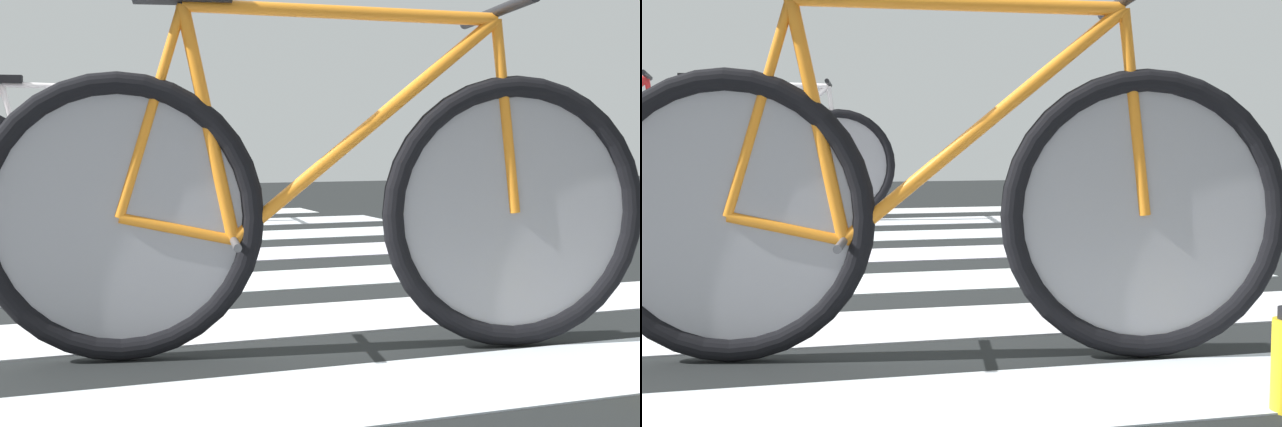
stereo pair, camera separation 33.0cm
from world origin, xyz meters
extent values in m
cube|color=silver|center=(0.08, 2.20, 0.02)|extent=(5.20, 0.44, 0.00)
torus|color=black|center=(0.52, -1.15, 0.38)|extent=(0.71, 0.20, 0.72)
torus|color=black|center=(1.52, -1.35, 0.38)|extent=(0.71, 0.20, 0.72)
cylinder|color=gray|center=(0.52, -1.15, 0.38)|extent=(0.60, 0.13, 0.61)
cylinder|color=gray|center=(1.52, -1.35, 0.38)|extent=(0.60, 0.13, 0.61)
cylinder|color=orange|center=(1.07, -1.26, 0.89)|extent=(0.79, 0.19, 0.05)
cylinder|color=orange|center=(1.12, -1.27, 0.60)|extent=(0.69, 0.17, 0.59)
cylinder|color=orange|center=(0.73, -1.19, 0.61)|extent=(0.16, 0.06, 0.59)
cylinder|color=orange|center=(0.65, -1.17, 0.35)|extent=(0.29, 0.08, 0.09)
cylinder|color=orange|center=(0.60, -1.16, 0.64)|extent=(0.19, 0.06, 0.53)
cylinder|color=orange|center=(1.49, -1.34, 0.63)|extent=(0.09, 0.05, 0.50)
cylinder|color=black|center=(1.46, -1.34, 0.90)|extent=(0.13, 0.52, 0.03)
cylinder|color=#4C4C51|center=(0.79, -1.20, 0.32)|extent=(0.09, 0.34, 0.02)
torus|color=black|center=(0.11, 1.83, 0.38)|extent=(0.72, 0.08, 0.72)
cylinder|color=gray|center=(0.11, 1.83, 0.38)|extent=(0.61, 0.02, 0.61)
cylinder|color=red|center=(0.08, 1.83, 0.63)|extent=(0.09, 0.03, 0.50)
cylinder|color=black|center=(0.05, 1.83, 0.90)|extent=(0.04, 0.52, 0.03)
torus|color=black|center=(0.14, 2.48, 0.38)|extent=(0.72, 0.15, 0.72)
torus|color=black|center=(1.15, 2.34, 0.38)|extent=(0.72, 0.15, 0.72)
cylinder|color=gray|center=(0.14, 2.48, 0.38)|extent=(0.60, 0.08, 0.61)
cylinder|color=gray|center=(1.15, 2.34, 0.38)|extent=(0.60, 0.08, 0.61)
cylinder|color=white|center=(0.69, 2.40, 0.89)|extent=(0.80, 0.14, 0.05)
cylinder|color=white|center=(0.75, 2.40, 0.60)|extent=(0.70, 0.12, 0.59)
cylinder|color=white|center=(0.36, 2.45, 0.61)|extent=(0.16, 0.05, 0.59)
cylinder|color=white|center=(0.28, 2.46, 0.35)|extent=(0.29, 0.06, 0.09)
cylinder|color=white|center=(0.22, 2.47, 0.64)|extent=(0.19, 0.05, 0.53)
cylinder|color=white|center=(1.12, 2.35, 0.63)|extent=(0.09, 0.04, 0.50)
cube|color=black|center=(0.30, 2.45, 0.93)|extent=(0.25, 0.12, 0.05)
cylinder|color=black|center=(1.09, 2.35, 0.90)|extent=(0.10, 0.52, 0.03)
cylinder|color=#4C4C51|center=(0.42, 2.44, 0.32)|extent=(0.06, 0.34, 0.02)
camera|label=1|loc=(0.23, -3.36, 0.58)|focal=50.00mm
camera|label=2|loc=(0.56, -3.36, 0.58)|focal=50.00mm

